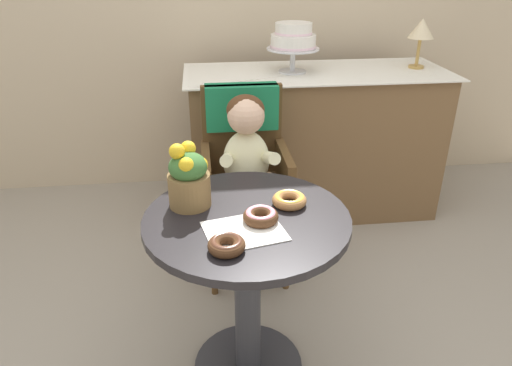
{
  "coord_description": "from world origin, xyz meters",
  "views": [
    {
      "loc": [
        -0.13,
        -1.39,
        1.55
      ],
      "look_at": [
        0.05,
        0.15,
        0.77
      ],
      "focal_mm": 33.02,
      "sensor_mm": 36.0,
      "label": 1
    }
  ],
  "objects_px": {
    "donut_front": "(289,199)",
    "tiered_cake_stand": "(293,39)",
    "wicker_chair": "(244,152)",
    "donut_side": "(227,244)",
    "flower_vase": "(189,178)",
    "seated_child": "(247,157)",
    "table_lamp": "(421,31)",
    "cafe_table": "(247,266)",
    "donut_mid": "(261,216)"
  },
  "relations": [
    {
      "from": "donut_front",
      "to": "tiered_cake_stand",
      "type": "xyz_separation_m",
      "value": [
        0.24,
        1.24,
        0.34
      ]
    },
    {
      "from": "wicker_chair",
      "to": "donut_front",
      "type": "xyz_separation_m",
      "value": [
        0.1,
        -0.7,
        0.1
      ]
    },
    {
      "from": "donut_side",
      "to": "tiered_cake_stand",
      "type": "xyz_separation_m",
      "value": [
        0.48,
        1.5,
        0.34
      ]
    },
    {
      "from": "wicker_chair",
      "to": "donut_side",
      "type": "xyz_separation_m",
      "value": [
        -0.14,
        -0.96,
        0.1
      ]
    },
    {
      "from": "flower_vase",
      "to": "tiered_cake_stand",
      "type": "bearing_deg",
      "value": 63.65
    },
    {
      "from": "seated_child",
      "to": "table_lamp",
      "type": "relative_size",
      "value": 2.55
    },
    {
      "from": "cafe_table",
      "to": "donut_side",
      "type": "bearing_deg",
      "value": -112.41
    },
    {
      "from": "donut_side",
      "to": "wicker_chair",
      "type": "bearing_deg",
      "value": 81.45
    },
    {
      "from": "donut_front",
      "to": "flower_vase",
      "type": "bearing_deg",
      "value": 172.99
    },
    {
      "from": "cafe_table",
      "to": "flower_vase",
      "type": "bearing_deg",
      "value": 151.52
    },
    {
      "from": "seated_child",
      "to": "table_lamp",
      "type": "xyz_separation_m",
      "value": [
        1.1,
        0.72,
        0.44
      ]
    },
    {
      "from": "donut_mid",
      "to": "donut_side",
      "type": "xyz_separation_m",
      "value": [
        -0.12,
        -0.15,
        -0.0
      ]
    },
    {
      "from": "wicker_chair",
      "to": "table_lamp",
      "type": "distance_m",
      "value": 1.32
    },
    {
      "from": "donut_front",
      "to": "donut_side",
      "type": "bearing_deg",
      "value": -132.9
    },
    {
      "from": "donut_mid",
      "to": "donut_side",
      "type": "distance_m",
      "value": 0.2
    },
    {
      "from": "donut_mid",
      "to": "flower_vase",
      "type": "xyz_separation_m",
      "value": [
        -0.24,
        0.15,
        0.08
      ]
    },
    {
      "from": "seated_child",
      "to": "donut_mid",
      "type": "distance_m",
      "value": 0.65
    },
    {
      "from": "seated_child",
      "to": "flower_vase",
      "type": "distance_m",
      "value": 0.58
    },
    {
      "from": "wicker_chair",
      "to": "donut_mid",
      "type": "relative_size",
      "value": 7.88
    },
    {
      "from": "donut_side",
      "to": "tiered_cake_stand",
      "type": "bearing_deg",
      "value": 72.18
    },
    {
      "from": "donut_side",
      "to": "flower_vase",
      "type": "distance_m",
      "value": 0.33
    },
    {
      "from": "wicker_chair",
      "to": "donut_front",
      "type": "height_order",
      "value": "wicker_chair"
    },
    {
      "from": "donut_side",
      "to": "flower_vase",
      "type": "relative_size",
      "value": 0.49
    },
    {
      "from": "tiered_cake_stand",
      "to": "donut_mid",
      "type": "bearing_deg",
      "value": -104.88
    },
    {
      "from": "cafe_table",
      "to": "tiered_cake_stand",
      "type": "relative_size",
      "value": 2.4
    },
    {
      "from": "seated_child",
      "to": "tiered_cake_stand",
      "type": "xyz_separation_m",
      "value": [
        0.34,
        0.7,
        0.41
      ]
    },
    {
      "from": "wicker_chair",
      "to": "donut_side",
      "type": "bearing_deg",
      "value": -103.2
    },
    {
      "from": "seated_child",
      "to": "table_lamp",
      "type": "distance_m",
      "value": 1.38
    },
    {
      "from": "wicker_chair",
      "to": "table_lamp",
      "type": "relative_size",
      "value": 3.35
    },
    {
      "from": "cafe_table",
      "to": "donut_mid",
      "type": "relative_size",
      "value": 5.95
    },
    {
      "from": "cafe_table",
      "to": "tiered_cake_stand",
      "type": "height_order",
      "value": "tiered_cake_stand"
    },
    {
      "from": "wicker_chair",
      "to": "donut_front",
      "type": "distance_m",
      "value": 0.71
    },
    {
      "from": "seated_child",
      "to": "cafe_table",
      "type": "bearing_deg",
      "value": -95.86
    },
    {
      "from": "tiered_cake_stand",
      "to": "seated_child",
      "type": "bearing_deg",
      "value": -115.81
    },
    {
      "from": "wicker_chair",
      "to": "seated_child",
      "type": "height_order",
      "value": "seated_child"
    },
    {
      "from": "tiered_cake_stand",
      "to": "flower_vase",
      "type": "bearing_deg",
      "value": -116.35
    },
    {
      "from": "donut_side",
      "to": "table_lamp",
      "type": "bearing_deg",
      "value": 50.66
    },
    {
      "from": "cafe_table",
      "to": "table_lamp",
      "type": "xyz_separation_m",
      "value": [
        1.16,
        1.32,
        0.61
      ]
    },
    {
      "from": "cafe_table",
      "to": "donut_side",
      "type": "xyz_separation_m",
      "value": [
        -0.08,
        -0.2,
        0.23
      ]
    },
    {
      "from": "cafe_table",
      "to": "wicker_chair",
      "type": "height_order",
      "value": "wicker_chair"
    },
    {
      "from": "cafe_table",
      "to": "flower_vase",
      "type": "xyz_separation_m",
      "value": [
        -0.19,
        0.1,
        0.32
      ]
    },
    {
      "from": "seated_child",
      "to": "table_lamp",
      "type": "height_order",
      "value": "table_lamp"
    },
    {
      "from": "donut_front",
      "to": "tiered_cake_stand",
      "type": "bearing_deg",
      "value": 79.03
    },
    {
      "from": "cafe_table",
      "to": "wicker_chair",
      "type": "distance_m",
      "value": 0.77
    },
    {
      "from": "flower_vase",
      "to": "donut_mid",
      "type": "bearing_deg",
      "value": -32.25
    },
    {
      "from": "flower_vase",
      "to": "cafe_table",
      "type": "bearing_deg",
      "value": -28.48
    },
    {
      "from": "seated_child",
      "to": "tiered_cake_stand",
      "type": "bearing_deg",
      "value": 64.19
    },
    {
      "from": "wicker_chair",
      "to": "donut_front",
      "type": "bearing_deg",
      "value": -86.64
    },
    {
      "from": "seated_child",
      "to": "flower_vase",
      "type": "bearing_deg",
      "value": -117.11
    },
    {
      "from": "cafe_table",
      "to": "donut_front",
      "type": "distance_m",
      "value": 0.29
    }
  ]
}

